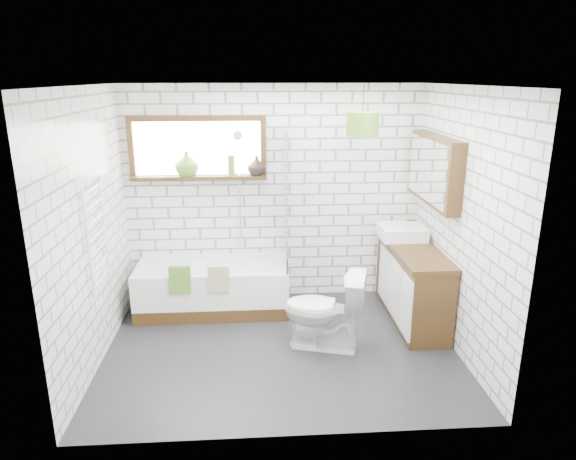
{
  "coord_description": "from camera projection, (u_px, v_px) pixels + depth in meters",
  "views": [
    {
      "loc": [
        -0.24,
        -4.51,
        2.58
      ],
      "look_at": [
        0.09,
        0.25,
        1.14
      ],
      "focal_mm": 32.0,
      "sensor_mm": 36.0,
      "label": 1
    }
  ],
  "objects": [
    {
      "name": "floor",
      "position": [
        281.0,
        348.0,
        5.07
      ],
      "size": [
        3.4,
        2.6,
        0.01
      ],
      "primitive_type": "cube",
      "color": "black",
      "rests_on": "ground"
    },
    {
      "name": "ceiling",
      "position": [
        280.0,
        85.0,
        4.35
      ],
      "size": [
        3.4,
        2.6,
        0.01
      ],
      "primitive_type": "cube",
      "color": "white",
      "rests_on": "ground"
    },
    {
      "name": "wall_back",
      "position": [
        274.0,
        195.0,
        5.96
      ],
      "size": [
        3.4,
        0.01,
        2.5
      ],
      "primitive_type": "cube",
      "color": "white",
      "rests_on": "ground"
    },
    {
      "name": "wall_front",
      "position": [
        291.0,
        281.0,
        3.46
      ],
      "size": [
        3.4,
        0.01,
        2.5
      ],
      "primitive_type": "cube",
      "color": "white",
      "rests_on": "ground"
    },
    {
      "name": "wall_left",
      "position": [
        91.0,
        230.0,
        4.6
      ],
      "size": [
        0.01,
        2.6,
        2.5
      ],
      "primitive_type": "cube",
      "color": "white",
      "rests_on": "ground"
    },
    {
      "name": "wall_right",
      "position": [
        461.0,
        223.0,
        4.82
      ],
      "size": [
        0.01,
        2.6,
        2.5
      ],
      "primitive_type": "cube",
      "color": "white",
      "rests_on": "ground"
    },
    {
      "name": "window",
      "position": [
        198.0,
        149.0,
        5.7
      ],
      "size": [
        1.52,
        0.16,
        0.68
      ],
      "primitive_type": "cube",
      "color": "black",
      "rests_on": "wall_back"
    },
    {
      "name": "towel_radiator",
      "position": [
        97.0,
        235.0,
        4.62
      ],
      "size": [
        0.06,
        0.52,
        1.0
      ],
      "primitive_type": "cube",
      "color": "white",
      "rests_on": "wall_left"
    },
    {
      "name": "mirror_cabinet",
      "position": [
        434.0,
        170.0,
        5.27
      ],
      "size": [
        0.16,
        1.2,
        0.7
      ],
      "primitive_type": "cube",
      "color": "black",
      "rests_on": "wall_right"
    },
    {
      "name": "shower_riser",
      "position": [
        239.0,
        188.0,
        5.86
      ],
      "size": [
        0.02,
        0.02,
        1.3
      ],
      "primitive_type": "cylinder",
      "color": "silver",
      "rests_on": "wall_back"
    },
    {
      "name": "bathtub",
      "position": [
        213.0,
        287.0,
        5.83
      ],
      "size": [
        1.69,
        0.74,
        0.55
      ],
      "primitive_type": "cube",
      "color": "white",
      "rests_on": "floor"
    },
    {
      "name": "shower_screen",
      "position": [
        285.0,
        198.0,
        5.59
      ],
      "size": [
        0.02,
        0.72,
        1.5
      ],
      "primitive_type": "cube",
      "color": "white",
      "rests_on": "bathtub"
    },
    {
      "name": "towel_green",
      "position": [
        180.0,
        280.0,
        5.38
      ],
      "size": [
        0.22,
        0.06,
        0.3
      ],
      "primitive_type": "cube",
      "color": "#4D7E25",
      "rests_on": "bathtub"
    },
    {
      "name": "towel_beige",
      "position": [
        219.0,
        279.0,
        5.41
      ],
      "size": [
        0.22,
        0.06,
        0.29
      ],
      "primitive_type": "cube",
      "color": "tan",
      "rests_on": "bathtub"
    },
    {
      "name": "vanity",
      "position": [
        412.0,
        283.0,
        5.59
      ],
      "size": [
        0.47,
        1.45,
        0.83
      ],
      "primitive_type": "cube",
      "color": "black",
      "rests_on": "floor"
    },
    {
      "name": "basin",
      "position": [
        402.0,
        232.0,
        5.73
      ],
      "size": [
        0.49,
        0.43,
        0.14
      ],
      "primitive_type": "cube",
      "color": "white",
      "rests_on": "vanity"
    },
    {
      "name": "tap",
      "position": [
        416.0,
        227.0,
        5.73
      ],
      "size": [
        0.04,
        0.04,
        0.16
      ],
      "primitive_type": "cylinder",
      "rotation": [
        0.0,
        0.0,
        -0.2
      ],
      "color": "silver",
      "rests_on": "vanity"
    },
    {
      "name": "toilet",
      "position": [
        324.0,
        310.0,
        4.98
      ],
      "size": [
        0.64,
        0.87,
        0.79
      ],
      "primitive_type": "imported",
      "rotation": [
        0.0,
        0.0,
        -1.85
      ],
      "color": "white",
      "rests_on": "floor"
    },
    {
      "name": "vase_olive",
      "position": [
        187.0,
        166.0,
        5.71
      ],
      "size": [
        0.28,
        0.28,
        0.27
      ],
      "primitive_type": "imported",
      "rotation": [
        0.0,
        0.0,
        -0.08
      ],
      "color": "#548328",
      "rests_on": "window"
    },
    {
      "name": "vase_dark",
      "position": [
        257.0,
        167.0,
        5.77
      ],
      "size": [
        0.25,
        0.25,
        0.21
      ],
      "primitive_type": "imported",
      "rotation": [
        0.0,
        0.0,
        -0.26
      ],
      "color": "black",
      "rests_on": "window"
    },
    {
      "name": "bottle",
      "position": [
        231.0,
        167.0,
        5.75
      ],
      "size": [
        0.09,
        0.09,
        0.22
      ],
      "primitive_type": "cylinder",
      "rotation": [
        0.0,
        0.0,
        0.24
      ],
      "color": "#548328",
      "rests_on": "window"
    },
    {
      "name": "pendant",
      "position": [
        362.0,
        124.0,
        5.29
      ],
      "size": [
        0.33,
        0.33,
        0.24
      ],
      "primitive_type": "cylinder",
      "color": "#4D7E25",
      "rests_on": "ceiling"
    }
  ]
}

